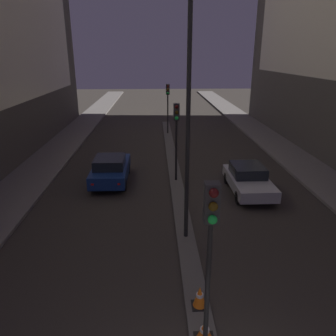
{
  "coord_description": "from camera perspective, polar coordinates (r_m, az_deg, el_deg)",
  "views": [
    {
      "loc": [
        -1.17,
        -3.58,
        6.94
      ],
      "look_at": [
        -0.42,
        14.78,
        0.5
      ],
      "focal_mm": 35.0,
      "sensor_mm": 36.0,
      "label": 1
    }
  ],
  "objects": [
    {
      "name": "median_strip",
      "position": [
        20.69,
        1.02,
        -0.12
      ],
      "size": [
        0.71,
        29.79,
        0.11
      ],
      "color": "#56544F",
      "rests_on": "ground"
    },
    {
      "name": "traffic_light_near",
      "position": [
        7.22,
        7.42,
        -11.1
      ],
      "size": [
        0.32,
        0.42,
        4.33
      ],
      "color": "black",
      "rests_on": "median_strip"
    },
    {
      "name": "traffic_light_mid",
      "position": [
        17.81,
        1.48,
        7.52
      ],
      "size": [
        0.32,
        0.42,
        4.33
      ],
      "color": "black",
      "rests_on": "median_strip"
    },
    {
      "name": "traffic_light_far",
      "position": [
        29.28,
        -0.04,
        12.17
      ],
      "size": [
        0.32,
        0.42,
        4.33
      ],
      "color": "black",
      "rests_on": "median_strip"
    },
    {
      "name": "street_lamp",
      "position": [
        11.38,
        3.7,
        16.82
      ],
      "size": [
        0.5,
        0.5,
        9.74
      ],
      "color": "black",
      "rests_on": "median_strip"
    },
    {
      "name": "traffic_cone_near",
      "position": [
        9.16,
        6.4,
        -26.43
      ],
      "size": [
        0.51,
        0.51,
        0.57
      ],
      "color": "black",
      "rests_on": "median_strip"
    },
    {
      "name": "traffic_cone_far",
      "position": [
        9.99,
        5.54,
        -21.4
      ],
      "size": [
        0.45,
        0.45,
        0.65
      ],
      "color": "black",
      "rests_on": "median_strip"
    },
    {
      "name": "car_left_lane",
      "position": [
        18.74,
        -9.95,
        -0.17
      ],
      "size": [
        1.9,
        4.32,
        1.54
      ],
      "color": "navy",
      "rests_on": "ground"
    },
    {
      "name": "car_right_lane",
      "position": [
        17.65,
        13.81,
        -1.9
      ],
      "size": [
        1.9,
        4.23,
        1.41
      ],
      "color": "#B2B2B7",
      "rests_on": "ground"
    }
  ]
}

